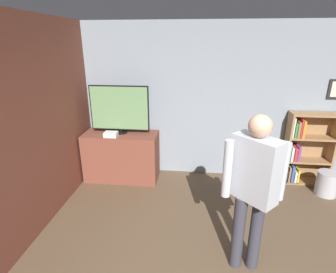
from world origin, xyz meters
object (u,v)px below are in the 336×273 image
(television, at_px, (120,109))
(waste_bin, at_px, (327,183))
(person, at_px, (253,183))
(game_console, at_px, (111,134))
(bookshelf, at_px, (303,150))

(television, bearing_deg, waste_bin, -3.66)
(person, bearing_deg, television, -179.38)
(television, distance_m, game_console, 0.45)
(television, height_order, waste_bin, television)
(television, height_order, game_console, television)
(television, bearing_deg, bookshelf, 3.14)
(game_console, relative_size, person, 0.12)
(television, height_order, bookshelf, television)
(game_console, bearing_deg, bookshelf, 6.62)
(waste_bin, bearing_deg, television, 176.34)
(television, relative_size, bookshelf, 0.80)
(game_console, xyz_separation_m, person, (2.00, -1.65, 0.15))
(person, bearing_deg, waste_bin, 91.44)
(person, bearing_deg, bookshelf, 103.17)
(waste_bin, bearing_deg, game_console, 179.76)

